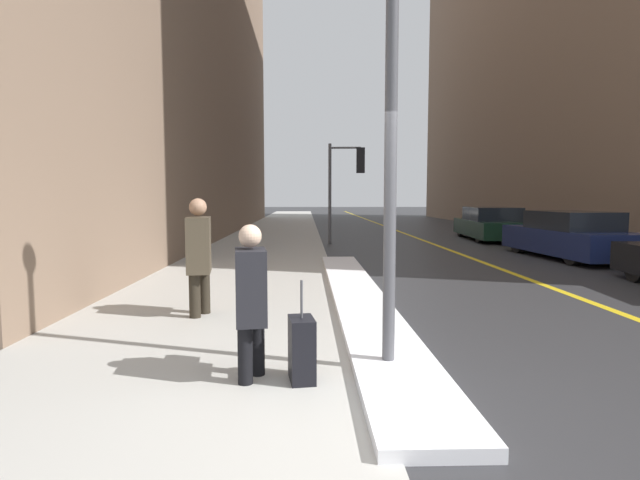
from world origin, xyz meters
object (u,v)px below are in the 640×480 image
object	(u,v)px
lamp_post	(392,48)
traffic_light_near	(349,172)
pedestrian_nearside	(199,251)
parked_car_navy	(569,236)
parked_car_dark_green	(491,224)
pedestrian_with_shoulder_bag	(251,295)
rolling_suitcase	(302,350)

from	to	relation	value
lamp_post	traffic_light_near	distance (m)	13.30
pedestrian_nearside	traffic_light_near	bearing A→B (deg)	156.28
pedestrian_nearside	parked_car_navy	world-z (taller)	pedestrian_nearside
lamp_post	parked_car_dark_green	xyz separation A→B (m)	(6.56, 14.82, -2.47)
pedestrian_with_shoulder_bag	pedestrian_nearside	xyz separation A→B (m)	(-1.01, 2.52, 0.13)
lamp_post	parked_car_navy	xyz separation A→B (m)	(6.51, 8.80, -2.47)
pedestrian_with_shoulder_bag	parked_car_dark_green	world-z (taller)	pedestrian_with_shoulder_bag
pedestrian_with_shoulder_bag	pedestrian_nearside	distance (m)	2.71
lamp_post	traffic_light_near	xyz separation A→B (m)	(0.77, 13.26, -0.48)
pedestrian_nearside	rolling_suitcase	size ratio (longest dim) A/B	1.77
traffic_light_near	pedestrian_nearside	xyz separation A→B (m)	(-3.09, -10.96, -1.67)
traffic_light_near	parked_car_navy	distance (m)	7.54
parked_car_navy	rolling_suitcase	distance (m)	11.69
lamp_post	pedestrian_with_shoulder_bag	size ratio (longest dim) A/B	3.56
pedestrian_with_shoulder_bag	parked_car_dark_green	size ratio (longest dim) A/B	0.30
pedestrian_nearside	parked_car_dark_green	size ratio (longest dim) A/B	0.35
lamp_post	parked_car_dark_green	world-z (taller)	lamp_post
traffic_light_near	rolling_suitcase	bearing A→B (deg)	-91.58
pedestrian_with_shoulder_bag	parked_car_dark_green	distance (m)	16.97
pedestrian_with_shoulder_bag	lamp_post	bearing A→B (deg)	91.06
parked_car_dark_green	traffic_light_near	bearing A→B (deg)	109.25
parked_car_dark_green	parked_car_navy	bearing A→B (deg)	-176.27
pedestrian_with_shoulder_bag	rolling_suitcase	world-z (taller)	pedestrian_with_shoulder_bag
parked_car_navy	rolling_suitcase	size ratio (longest dim) A/B	4.85
parked_car_dark_green	rolling_suitcase	bearing A→B (deg)	158.08
pedestrian_nearside	parked_car_navy	bearing A→B (deg)	118.35
traffic_light_near	pedestrian_with_shoulder_bag	xyz separation A→B (m)	(-2.08, -13.47, -1.80)
rolling_suitcase	parked_car_dark_green	bearing A→B (deg)	145.88
traffic_light_near	rolling_suitcase	world-z (taller)	traffic_light_near
pedestrian_nearside	parked_car_navy	xyz separation A→B (m)	(8.83, 6.49, -0.32)
pedestrian_with_shoulder_bag	parked_car_navy	bearing A→B (deg)	131.05
traffic_light_near	rolling_suitcase	distance (m)	13.83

